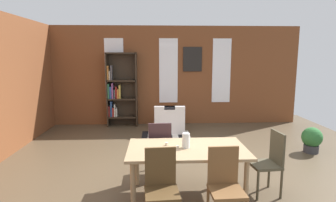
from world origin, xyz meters
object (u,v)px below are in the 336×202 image
Objects in this scene: dining_chair_far_left at (160,147)px; dining_table at (187,153)px; bookshelf_tall at (119,90)px; potted_plant_by_shelf at (312,139)px; dining_chair_head_right at (269,161)px; dining_chair_near_left at (161,185)px; dining_chair_near_right at (225,184)px; armchair_white at (169,121)px; vase_on_table at (186,141)px.

dining_table is at bearing -62.05° from dining_chair_far_left.
bookshelf_tall reaches higher than dining_chair_far_left.
bookshelf_tall is at bearing 149.70° from potted_plant_by_shelf.
dining_chair_head_right is at bearing -57.56° from bookshelf_tall.
dining_chair_near_left is at bearing -118.36° from dining_table.
dining_chair_near_right is 1.00× the size of dining_chair_far_left.
dining_chair_near_left is 1.78m from dining_chair_head_right.
dining_chair_near_left is 1.00× the size of dining_chair_head_right.
armchair_white is (1.42, -0.71, -0.78)m from bookshelf_tall.
dining_chair_near_right and dining_chair_near_left have the same top height.
dining_chair_near_right is at bearing -135.43° from potted_plant_by_shelf.
bookshelf_tall is (-1.49, 4.29, 0.41)m from dining_table.
vase_on_table is 1.29m from dining_chair_head_right.
dining_chair_far_left is (-0.37, 0.72, -0.33)m from vase_on_table.
potted_plant_by_shelf is (2.90, 1.73, -0.55)m from vase_on_table.
dining_chair_far_left is 1.45m from dining_chair_near_left.
potted_plant_by_shelf is at bearing 44.57° from dining_chair_near_right.
armchair_white is at bearing 85.76° from dining_chair_near_left.
dining_chair_head_right reaches higher than armchair_white.
potted_plant_by_shelf is (3.27, 2.46, -0.22)m from dining_chair_near_left.
dining_chair_near_right is at bearing -62.10° from dining_chair_far_left.
dining_chair_head_right is (1.25, 0.01, -0.33)m from vase_on_table.
vase_on_table reaches higher than potted_plant_by_shelf.
dining_chair_near_right reaches higher than dining_table.
dining_chair_near_left is 4.09m from potted_plant_by_shelf.
dining_chair_far_left is 1.00× the size of dining_chair_near_left.
armchair_white is at bearing 148.02° from potted_plant_by_shelf.
bookshelf_tall is at bearing 153.37° from armchair_white.
dining_chair_near_left is (-0.37, -0.72, -0.33)m from vase_on_table.
potted_plant_by_shelf is (3.26, 1.01, -0.22)m from dining_chair_far_left.
armchair_white is 3.48m from potted_plant_by_shelf.
dining_chair_head_right is at bearing -69.97° from armchair_white.
dining_chair_head_right is at bearing 40.77° from dining_chair_near_right.
dining_table is 0.80× the size of bookshelf_tall.
dining_chair_head_right is (1.62, 0.73, 0.00)m from dining_chair_near_left.
dining_chair_far_left is (-0.77, 1.45, 0.00)m from dining_chair_near_right.
dining_chair_far_left is (-0.38, 0.72, -0.14)m from dining_table.
dining_table is 1.80× the size of dining_chair_far_left.
armchair_white is (0.31, 2.85, -0.23)m from dining_chair_far_left.
dining_chair_head_right is 3.81m from armchair_white.
dining_chair_near_left reaches higher than dining_table.
dining_chair_far_left is at bearing -162.77° from potted_plant_by_shelf.
bookshelf_tall is at bearing 109.18° from dining_table.
dining_chair_head_right is 5.10m from bookshelf_tall.
dining_chair_near_left is at bearing -155.73° from dining_chair_head_right.
vase_on_table is 0.87m from dining_chair_far_left.
bookshelf_tall is (-1.87, 5.01, 0.55)m from dining_chair_near_right.
dining_chair_far_left is at bearing 117.95° from dining_table.
dining_table is 7.89× the size of vase_on_table.
dining_chair_near_right is 4.33m from armchair_white.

